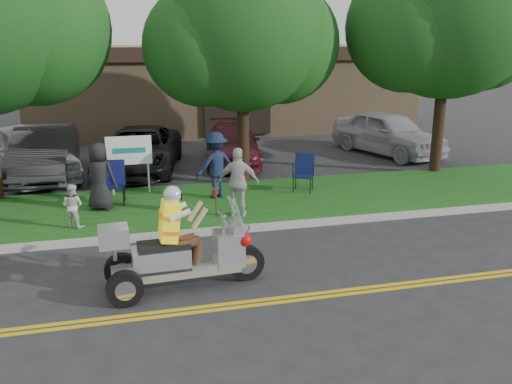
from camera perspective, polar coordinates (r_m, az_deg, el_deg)
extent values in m
plane|color=#28282B|center=(10.12, 5.13, -9.63)|extent=(120.00, 120.00, 0.00)
cube|color=gold|center=(9.63, 6.29, -11.03)|extent=(60.00, 0.10, 0.01)
cube|color=gold|center=(9.76, 5.96, -10.62)|extent=(60.00, 0.10, 0.01)
cube|color=#A8A89E|center=(12.79, 0.65, -3.71)|extent=(60.00, 0.25, 0.12)
cube|color=#175215|center=(14.78, -1.48, -1.02)|extent=(60.00, 4.00, 0.10)
cube|color=#9E7F5B|center=(28.16, -3.79, 11.05)|extent=(18.00, 8.00, 4.00)
cube|color=black|center=(24.10, -2.04, 14.31)|extent=(18.00, 0.30, 0.60)
sphere|color=#154814|center=(16.03, -22.42, 15.60)|extent=(4.05, 4.05, 4.05)
cylinder|color=#332114|center=(16.36, -1.37, 7.97)|extent=(0.36, 0.36, 4.20)
sphere|color=#154814|center=(16.21, -1.43, 16.93)|extent=(4.80, 4.80, 4.80)
sphere|color=#154814|center=(16.80, 2.49, 15.35)|extent=(3.60, 3.60, 3.60)
sphere|color=#154814|center=(15.78, -5.65, 14.99)|extent=(3.36, 3.36, 3.36)
cylinder|color=#332114|center=(18.68, 18.85, 8.99)|extent=(0.36, 0.36, 4.76)
sphere|color=#154814|center=(18.60, 19.68, 17.84)|extent=(5.60, 5.60, 5.60)
sphere|color=#154814|center=(19.62, 22.59, 15.92)|extent=(4.20, 4.20, 4.20)
sphere|color=#154814|center=(17.69, 15.92, 16.35)|extent=(3.92, 3.92, 3.92)
cylinder|color=silver|center=(15.67, -14.88, 1.30)|extent=(0.06, 0.06, 1.10)
cylinder|color=silver|center=(15.68, -11.23, 1.55)|extent=(0.06, 0.06, 1.10)
cube|color=white|center=(15.49, -13.23, 4.29)|extent=(1.25, 0.06, 0.80)
cylinder|color=black|center=(10.13, -1.03, -7.46)|extent=(0.68, 0.19, 0.67)
cylinder|color=black|center=(9.45, -13.63, -9.88)|extent=(0.63, 0.20, 0.62)
cylinder|color=black|center=(10.18, -13.95, -7.97)|extent=(0.63, 0.20, 0.62)
cube|color=#A7ABB0|center=(9.87, -7.95, -7.98)|extent=(2.14, 0.62, 0.20)
cube|color=#A7ABB0|center=(9.74, -9.96, -6.92)|extent=(1.03, 0.57, 0.39)
cube|color=black|center=(9.66, -9.70, -5.60)|extent=(0.92, 0.51, 0.11)
cube|color=#A7ABB0|center=(9.92, -2.91, -5.90)|extent=(0.53, 0.56, 0.61)
cube|color=silver|center=(9.74, -2.07, -2.27)|extent=(0.24, 0.52, 0.54)
cube|color=#A7ABB0|center=(9.51, -14.78, -4.54)|extent=(0.53, 0.49, 0.33)
sphere|color=#B20C0F|center=(9.77, -1.23, -4.97)|extent=(0.25, 0.25, 0.25)
cube|color=yellow|center=(9.52, -9.09, -3.03)|extent=(0.41, 0.47, 0.73)
sphere|color=silver|center=(9.39, -8.81, -0.29)|extent=(0.32, 0.32, 0.32)
cylinder|color=black|center=(15.42, 3.94, 0.72)|extent=(0.03, 0.03, 0.45)
cylinder|color=black|center=(15.35, 5.72, 0.61)|extent=(0.03, 0.03, 0.45)
cylinder|color=black|center=(15.84, 4.21, 1.13)|extent=(0.03, 0.03, 0.45)
cylinder|color=black|center=(15.78, 5.96, 1.02)|extent=(0.03, 0.03, 0.45)
cube|color=#10194B|center=(15.54, 4.98, 1.70)|extent=(0.73, 0.71, 0.04)
cube|color=#10194B|center=(15.70, 5.14, 2.99)|extent=(0.57, 0.41, 0.60)
cylinder|color=black|center=(14.64, -15.79, -0.62)|extent=(0.03, 0.03, 0.48)
cylinder|color=black|center=(14.59, -13.76, -0.53)|extent=(0.03, 0.03, 0.48)
cylinder|color=black|center=(15.09, -15.61, -0.11)|extent=(0.03, 0.03, 0.48)
cylinder|color=black|center=(15.05, -13.65, -0.02)|extent=(0.03, 0.03, 0.48)
cube|color=#10134E|center=(14.77, -14.77, 0.61)|extent=(0.64, 0.59, 0.04)
cube|color=#10134E|center=(14.95, -14.78, 2.07)|extent=(0.61, 0.22, 0.64)
imported|color=beige|center=(13.20, -1.85, 1.02)|extent=(1.09, 0.75, 1.72)
imported|color=#16213E|center=(14.85, -4.28, 2.87)|extent=(1.34, 1.03, 1.82)
imported|color=black|center=(14.29, -16.16, 1.58)|extent=(1.00, 0.85, 1.74)
imported|color=silver|center=(13.20, -18.74, -1.39)|extent=(0.63, 0.58, 1.03)
imported|color=#A1A5A8|center=(18.79, -22.66, 3.96)|extent=(3.78, 5.48, 1.73)
imported|color=#2C2B2E|center=(18.67, -21.37, 3.89)|extent=(1.83, 5.02, 1.64)
imported|color=black|center=(18.72, -12.13, 4.36)|extent=(3.41, 5.62, 1.46)
imported|color=#52131B|center=(19.62, -2.49, 5.07)|extent=(2.64, 4.93, 1.36)
imported|color=#A4A7AB|center=(21.63, 13.72, 6.06)|extent=(3.35, 5.26, 1.67)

